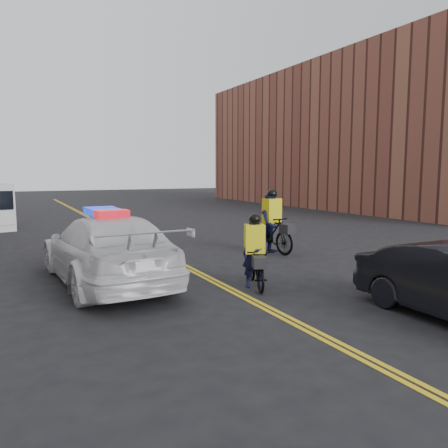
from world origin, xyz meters
TOP-DOWN VIEW (x-y plane):
  - ground at (0.00, 0.00)m, footprint 120.00×120.00m
  - center_line_left at (-0.08, 8.00)m, footprint 0.10×60.00m
  - center_line_right at (0.08, 8.00)m, footprint 0.10×60.00m
  - building_across at (22.00, 18.00)m, footprint 12.00×30.00m
  - police_cruiser at (-2.44, 1.08)m, footprint 2.71×5.99m
  - cyclist_near at (0.63, -0.92)m, footprint 1.24×1.92m
  - cyclist_far at (3.50, 2.73)m, footprint 1.07×2.23m

SIDE VIEW (x-z plane):
  - ground at x=0.00m, z-range 0.00..0.00m
  - center_line_left at x=-0.08m, z-range 0.00..0.01m
  - center_line_right at x=0.08m, z-range 0.00..0.01m
  - cyclist_near at x=0.63m, z-range -0.27..1.51m
  - police_cruiser at x=-2.44m, z-range -0.07..1.79m
  - cyclist_far at x=3.50m, z-range -0.23..1.96m
  - building_across at x=22.00m, z-range 0.00..11.00m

